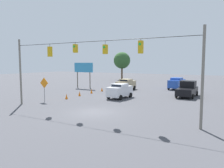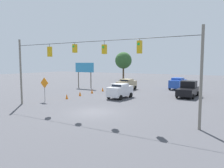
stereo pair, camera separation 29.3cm
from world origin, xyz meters
name	(u,v)px [view 1 (the left image)]	position (x,y,z in m)	size (l,w,h in m)	color
ground_plane	(95,112)	(0.00, 0.00, 0.00)	(140.00, 140.00, 0.00)	#47474C
overhead_signal_span	(90,63)	(0.00, 0.69, 4.54)	(18.86, 0.38, 7.11)	slate
pickup_truck_black_oncoming_far	(187,89)	(-5.66, -14.09, 0.98)	(2.29, 5.19, 2.12)	black
sedan_white_withflow_mid	(120,91)	(1.74, -8.38, 0.98)	(2.24, 3.98, 1.88)	silver
sedan_blue_oncoming_deep	(177,83)	(-2.42, -21.79, 1.04)	(2.30, 4.35, 2.00)	#234CB2
sedan_tan_withflow_far	(126,84)	(4.71, -16.37, 0.97)	(2.12, 4.21, 1.85)	tan
traffic_cone_nearest	(66,96)	(7.26, -4.37, 0.33)	(0.34, 0.34, 0.66)	orange
traffic_cone_second	(80,94)	(7.40, -7.20, 0.33)	(0.34, 0.34, 0.66)	orange
traffic_cone_third	(91,91)	(7.46, -10.15, 0.33)	(0.34, 0.34, 0.66)	orange
traffic_cone_fourth	(102,89)	(7.35, -12.94, 0.33)	(0.34, 0.34, 0.66)	orange
roadside_billboard	(83,69)	(12.79, -15.33, 3.38)	(4.05, 0.16, 4.58)	#4C473D
work_zone_sign	(44,85)	(8.46, -1.86, 1.99)	(1.27, 0.06, 2.84)	slate
tree_horizon_right	(122,60)	(15.33, -35.67, 5.18)	(4.42, 4.42, 7.42)	#4C3823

